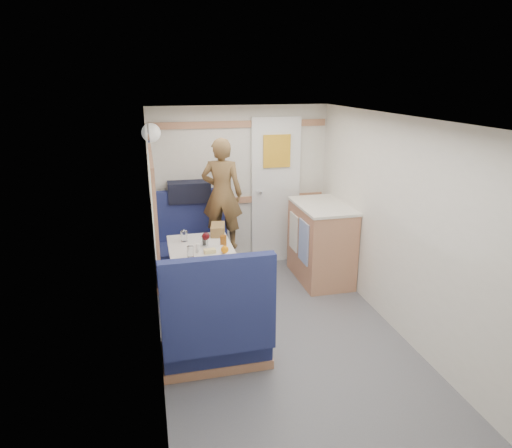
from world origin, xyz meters
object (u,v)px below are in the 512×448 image
object	(u,v)px
dome_light	(151,133)
galley_counter	(321,242)
cheese_block	(210,251)
tumbler_left	(190,251)
bench_near	(216,332)
tumbler_right	(205,242)
beer_glass	(223,240)
dinette_table	(202,263)
tray	(211,252)
bench_far	(194,256)
pepper_grinder	(205,239)
salt_grinder	(198,248)
orange_fruit	(225,249)
person	(222,194)
wine_glass	(206,237)
tumbler_mid	(184,236)
bread_loaf	(218,229)
duffel_bag	(189,192)

from	to	relation	value
dome_light	galley_counter	bearing A→B (deg)	-9.18
cheese_block	tumbler_left	bearing A→B (deg)	-176.91
bench_near	tumbler_right	distance (m)	1.01
tumbler_left	beer_glass	distance (m)	0.41
dinette_table	tray	bearing A→B (deg)	-61.39
dinette_table	bench_near	bearing A→B (deg)	-90.00
bench_far	pepper_grinder	xyz separation A→B (m)	(0.05, -0.76, 0.47)
tumbler_right	salt_grinder	world-z (taller)	tumbler_right
orange_fruit	beer_glass	distance (m)	0.26
cheese_block	bench_far	bearing A→B (deg)	93.28
bench_far	salt_grinder	xyz separation A→B (m)	(-0.04, -0.97, 0.47)
person	cheese_block	distance (m)	0.98
bench_near	wine_glass	size ratio (longest dim) A/B	6.25
galley_counter	tumbler_left	xyz separation A→B (m)	(-1.59, -0.74, 0.31)
tumbler_left	tumbler_right	world-z (taller)	tumbler_right
cheese_block	pepper_grinder	world-z (taller)	pepper_grinder
person	tumbler_mid	xyz separation A→B (m)	(-0.47, -0.46, -0.30)
galley_counter	tumbler_left	distance (m)	1.78
galley_counter	wine_glass	distance (m)	1.58
galley_counter	dinette_table	bearing A→B (deg)	-159.46
dome_light	wine_glass	xyz separation A→B (m)	(0.44, -0.88, -0.91)
wine_glass	bread_loaf	distance (m)	0.45
pepper_grinder	dome_light	bearing A→B (deg)	120.73
cheese_block	pepper_grinder	bearing A→B (deg)	91.48
tumbler_mid	orange_fruit	bearing A→B (deg)	-54.39
orange_fruit	dome_light	bearing A→B (deg)	118.58
dome_light	tumbler_left	distance (m)	1.46
galley_counter	duffel_bag	world-z (taller)	duffel_bag
cheese_block	pepper_grinder	size ratio (longest dim) A/B	1.04
person	salt_grinder	world-z (taller)	person
beer_glass	salt_grinder	world-z (taller)	beer_glass
dinette_table	galley_counter	size ratio (longest dim) A/B	1.00
bench_near	tumbler_right	size ratio (longest dim) A/B	9.10
dinette_table	dome_light	xyz separation A→B (m)	(-0.39, 0.85, 1.18)
dome_light	tumbler_left	size ratio (longest dim) A/B	1.93
person	duffel_bag	world-z (taller)	person
cheese_block	tumbler_left	distance (m)	0.18
cheese_block	beer_glass	world-z (taller)	beer_glass
salt_grinder	beer_glass	bearing A→B (deg)	27.07
bread_loaf	cheese_block	bearing A→B (deg)	-106.42
duffel_bag	orange_fruit	size ratio (longest dim) A/B	6.87
pepper_grinder	salt_grinder	size ratio (longest dim) A/B	1.13
wine_glass	beer_glass	bearing A→B (deg)	17.60
tray	tumbler_mid	world-z (taller)	tumbler_mid
wine_glass	tumbler_left	size ratio (longest dim) A/B	1.62
bench_far	bread_loaf	bearing A→B (deg)	-65.31
tray	bench_near	bearing A→B (deg)	-96.13
tray	beer_glass	xyz separation A→B (m)	(0.15, 0.17, 0.04)
orange_fruit	salt_grinder	world-z (taller)	same
duffel_bag	cheese_block	size ratio (longest dim) A/B	4.66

